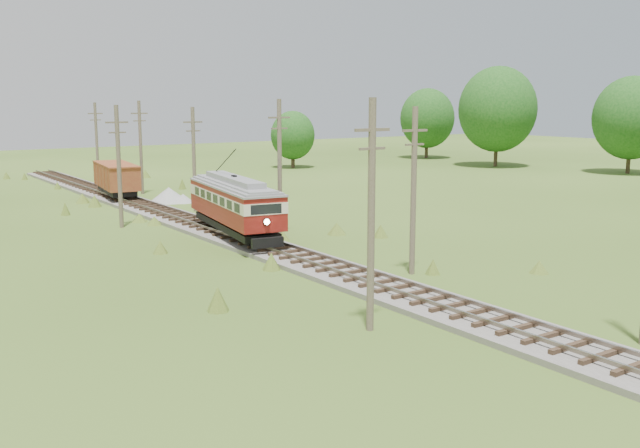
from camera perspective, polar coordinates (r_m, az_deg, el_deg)
railbed_main at (r=48.64m, az=-8.25°, el=-0.55°), size 3.60×96.00×0.57m
streetcar at (r=45.91m, az=-6.85°, el=1.81°), size 4.58×11.86×5.36m
gondola at (r=67.04m, az=-15.98°, el=3.61°), size 3.78×8.58×2.76m
gravel_pile at (r=64.58m, az=-11.83°, el=2.27°), size 3.61×3.82×1.31m
utility_pole_r_2 at (r=36.58m, az=7.49°, el=2.76°), size 1.60×0.30×8.60m
utility_pole_r_3 at (r=46.94m, az=-3.24°, el=4.63°), size 1.60×0.30×9.00m
utility_pole_r_4 at (r=58.37m, az=-10.05°, el=5.21°), size 1.60×0.30×8.40m
utility_pole_r_5 at (r=70.51m, az=-14.15°, el=6.04°), size 1.60×0.30×8.90m
utility_pole_r_6 at (r=82.76m, az=-17.43°, el=6.33°), size 1.60×0.30×8.70m
utility_pole_l_a at (r=27.22m, az=4.12°, el=0.83°), size 1.60×0.30×9.00m
utility_pole_l_b at (r=51.91m, az=-15.79°, el=4.54°), size 1.60×0.30×8.60m
tree_right_3 at (r=95.71m, az=23.66°, el=7.78°), size 9.24×9.24×11.90m
tree_right_4 at (r=100.55m, az=14.03°, el=8.90°), size 10.50×10.50×13.53m
tree_right_5 at (r=113.23m, az=8.57°, el=8.36°), size 8.40×8.40×10.82m
tree_mid_b at (r=95.82m, az=-2.19°, el=7.10°), size 5.88×5.88×7.57m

